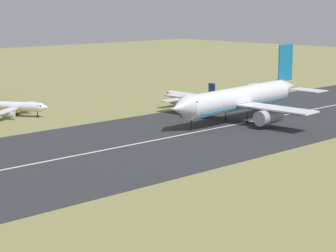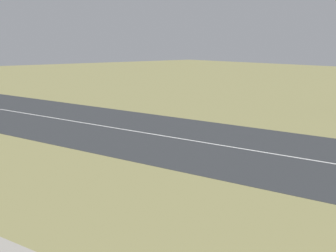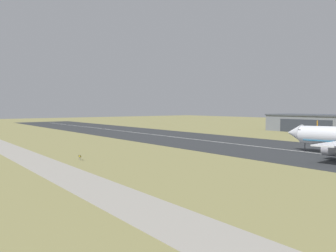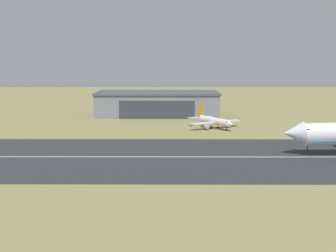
% 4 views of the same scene
% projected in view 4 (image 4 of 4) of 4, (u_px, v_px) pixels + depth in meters
% --- Properties ---
extents(ground_plane, '(714.81, 714.81, 0.00)m').
position_uv_depth(ground_plane, '(77.00, 219.00, 77.56)').
color(ground_plane, olive).
extents(runway_strip, '(474.81, 55.54, 0.06)m').
position_uv_depth(runway_strip, '(113.00, 157.00, 126.44)').
color(runway_strip, '#2B2D30').
rests_on(runway_strip, ground_plane).
extents(runway_centreline, '(427.33, 0.70, 0.01)m').
position_uv_depth(runway_centreline, '(113.00, 157.00, 126.43)').
color(runway_centreline, silver).
rests_on(runway_centreline, runway_strip).
extents(hangar_building, '(56.39, 28.27, 11.00)m').
position_uv_depth(hangar_building, '(158.00, 104.00, 217.78)').
color(hangar_building, slate).
rests_on(hangar_building, ground_plane).
extents(airplane_parked_centre, '(20.32, 21.45, 8.56)m').
position_uv_depth(airplane_parked_centre, '(214.00, 121.00, 177.61)').
color(airplane_parked_centre, silver).
rests_on(airplane_parked_centre, ground_plane).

